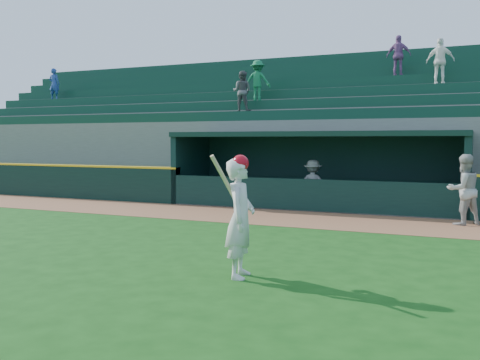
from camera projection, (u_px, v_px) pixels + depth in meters
The scene contains 9 objects.
ground at pixel (207, 251), 10.53m from camera, with size 120.00×120.00×0.00m, color #144511.
warning_track at pixel (287, 218), 15.00m from camera, with size 40.00×3.00×0.01m, color brown.
field_wall_left at pixel (11, 180), 21.39m from camera, with size 15.50×0.30×1.20m, color black.
wall_stripe_left at pixel (10, 164), 21.35m from camera, with size 15.50×0.32×0.06m, color gold.
dugout_player_front at pixel (463, 190), 13.72m from camera, with size 0.89×0.69×1.83m, color #A6A7A1.
dugout_player_inside at pixel (313, 184), 17.21m from camera, with size 1.00×0.58×1.55m, color gray.
dugout at pixel (318, 165), 17.73m from camera, with size 9.40×2.80×2.46m.
stands at pixel (349, 135), 21.80m from camera, with size 34.50×6.25×6.16m.
batter_at_plate at pixel (240, 216), 8.47m from camera, with size 0.62×0.83×1.97m.
Camera 1 is at (4.79, -9.25, 2.18)m, focal length 40.00 mm.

